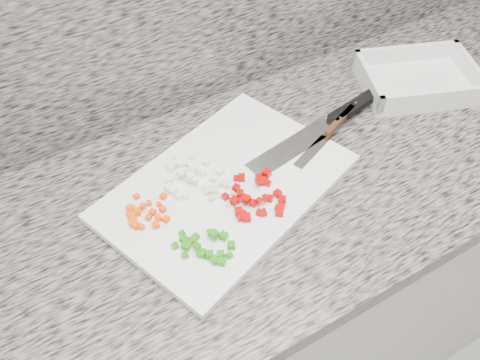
# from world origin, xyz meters

# --- Properties ---
(cabinet) EXTENTS (3.92, 0.62, 0.86)m
(cabinet) POSITION_xyz_m (0.00, 1.44, 0.43)
(cabinet) COLOR beige
(cabinet) RESTS_ON ground
(countertop) EXTENTS (3.96, 0.64, 0.04)m
(countertop) POSITION_xyz_m (0.00, 1.44, 0.88)
(countertop) COLOR slate
(countertop) RESTS_ON cabinet
(cutting_board) EXTENTS (0.56, 0.46, 0.02)m
(cutting_board) POSITION_xyz_m (-0.04, 1.46, 0.91)
(cutting_board) COLOR white
(cutting_board) RESTS_ON countertop
(carrot_pile) EXTENTS (0.09, 0.10, 0.02)m
(carrot_pile) POSITION_xyz_m (-0.22, 1.47, 0.92)
(carrot_pile) COLOR #FF4905
(carrot_pile) RESTS_ON cutting_board
(onion_pile) EXTENTS (0.12, 0.11, 0.02)m
(onion_pile) POSITION_xyz_m (-0.10, 1.52, 0.92)
(onion_pile) COLOR white
(onion_pile) RESTS_ON cutting_board
(green_pepper_pile) EXTENTS (0.10, 0.11, 0.02)m
(green_pepper_pile) POSITION_xyz_m (-0.15, 1.34, 0.92)
(green_pepper_pile) COLOR #207B0B
(green_pepper_pile) RESTS_ON cutting_board
(red_pepper_pile) EXTENTS (0.12, 0.13, 0.02)m
(red_pepper_pile) POSITION_xyz_m (-0.01, 1.39, 0.92)
(red_pepper_pile) COLOR #AD0402
(red_pepper_pile) RESTS_ON cutting_board
(garlic_pile) EXTENTS (0.06, 0.06, 0.01)m
(garlic_pile) POSITION_xyz_m (-0.07, 1.45, 0.92)
(garlic_pile) COLOR beige
(garlic_pile) RESTS_ON cutting_board
(chef_knife) EXTENTS (0.38, 0.10, 0.02)m
(chef_knife) POSITION_xyz_m (0.26, 1.50, 0.92)
(chef_knife) COLOR silver
(chef_knife) RESTS_ON cutting_board
(paring_knife) EXTENTS (0.22, 0.10, 0.02)m
(paring_knife) POSITION_xyz_m (0.23, 1.48, 0.92)
(paring_knife) COLOR silver
(paring_knife) RESTS_ON cutting_board
(tray) EXTENTS (0.32, 0.28, 0.06)m
(tray) POSITION_xyz_m (0.52, 1.51, 0.92)
(tray) COLOR silver
(tray) RESTS_ON countertop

